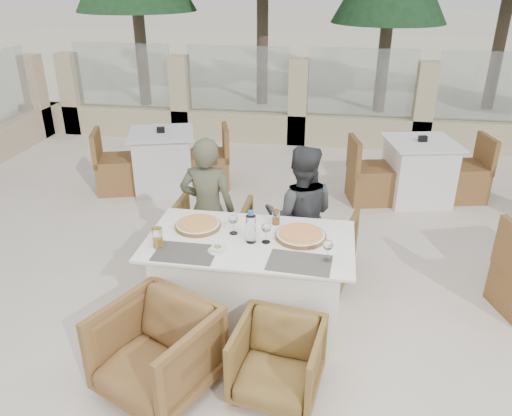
# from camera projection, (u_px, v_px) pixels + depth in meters

# --- Properties ---
(ground) EXTENTS (80.00, 80.00, 0.00)m
(ground) POSITION_uv_depth(u_px,v_px,m) (247.00, 316.00, 4.23)
(ground) COLOR beige
(ground) RESTS_ON ground
(sand_patch) EXTENTS (30.00, 16.00, 0.01)m
(sand_patch) POSITION_uv_depth(u_px,v_px,m) (320.00, 59.00, 16.72)
(sand_patch) COLOR beige
(sand_patch) RESTS_ON ground
(perimeter_wall_far) EXTENTS (10.00, 0.34, 1.60)m
(perimeter_wall_far) POSITION_uv_depth(u_px,v_px,m) (298.00, 96.00, 8.17)
(perimeter_wall_far) COLOR #C9BA8D
(perimeter_wall_far) RESTS_ON ground
(dining_table) EXTENTS (1.60, 0.90, 0.77)m
(dining_table) POSITION_uv_depth(u_px,v_px,m) (250.00, 282.00, 4.01)
(dining_table) COLOR white
(dining_table) RESTS_ON ground
(placemat_near_left) EXTENTS (0.45, 0.30, 0.00)m
(placemat_near_left) POSITION_uv_depth(u_px,v_px,m) (185.00, 253.00, 3.66)
(placemat_near_left) COLOR #514B45
(placemat_near_left) RESTS_ON dining_table
(placemat_near_right) EXTENTS (0.47, 0.33, 0.00)m
(placemat_near_right) POSITION_uv_depth(u_px,v_px,m) (299.00, 263.00, 3.54)
(placemat_near_right) COLOR #59554C
(placemat_near_right) RESTS_ON dining_table
(pizza_left) EXTENTS (0.46, 0.46, 0.05)m
(pizza_left) POSITION_uv_depth(u_px,v_px,m) (198.00, 225.00, 4.02)
(pizza_left) COLOR #CE601C
(pizza_left) RESTS_ON dining_table
(pizza_right) EXTENTS (0.44, 0.44, 0.05)m
(pizza_right) POSITION_uv_depth(u_px,v_px,m) (301.00, 235.00, 3.86)
(pizza_right) COLOR #E4551F
(pizza_right) RESTS_ON dining_table
(water_bottle) EXTENTS (0.09, 0.09, 0.26)m
(water_bottle) POSITION_uv_depth(u_px,v_px,m) (251.00, 227.00, 3.76)
(water_bottle) COLOR #AAC4DF
(water_bottle) RESTS_ON dining_table
(wine_glass_centre) EXTENTS (0.09, 0.09, 0.18)m
(wine_glass_centre) POSITION_uv_depth(u_px,v_px,m) (233.00, 223.00, 3.90)
(wine_glass_centre) COLOR silver
(wine_glass_centre) RESTS_ON dining_table
(wine_glass_near) EXTENTS (0.10, 0.10, 0.18)m
(wine_glass_near) POSITION_uv_depth(u_px,v_px,m) (266.00, 232.00, 3.77)
(wine_glass_near) COLOR silver
(wine_glass_near) RESTS_ON dining_table
(wine_glass_corner) EXTENTS (0.09, 0.09, 0.18)m
(wine_glass_corner) POSITION_uv_depth(u_px,v_px,m) (328.00, 249.00, 3.53)
(wine_glass_corner) COLOR white
(wine_glass_corner) RESTS_ON dining_table
(beer_glass_left) EXTENTS (0.10, 0.10, 0.16)m
(beer_glass_left) POSITION_uv_depth(u_px,v_px,m) (158.00, 238.00, 3.71)
(beer_glass_left) COLOR gold
(beer_glass_left) RESTS_ON dining_table
(beer_glass_right) EXTENTS (0.06, 0.06, 0.13)m
(beer_glass_right) POSITION_uv_depth(u_px,v_px,m) (276.00, 217.00, 4.06)
(beer_glass_right) COLOR #C56D1B
(beer_glass_right) RESTS_ON dining_table
(olive_dish) EXTENTS (0.14, 0.14, 0.04)m
(olive_dish) POSITION_uv_depth(u_px,v_px,m) (218.00, 248.00, 3.68)
(olive_dish) COLOR silver
(olive_dish) RESTS_ON dining_table
(armchair_far_left) EXTENTS (0.72, 0.74, 0.66)m
(armchair_far_left) POSITION_uv_depth(u_px,v_px,m) (211.00, 236.00, 4.82)
(armchair_far_left) COLOR olive
(armchair_far_left) RESTS_ON ground
(armchair_far_right) EXTENTS (0.81, 0.83, 0.64)m
(armchair_far_right) POSITION_uv_depth(u_px,v_px,m) (315.00, 245.00, 4.68)
(armchair_far_right) COLOR brown
(armchair_far_right) RESTS_ON ground
(armchair_near_left) EXTENTS (0.92, 0.93, 0.65)m
(armchair_near_left) POSITION_uv_depth(u_px,v_px,m) (156.00, 352.00, 3.36)
(armchair_near_left) COLOR brown
(armchair_near_left) RESTS_ON ground
(armchair_near_right) EXTENTS (0.65, 0.66, 0.53)m
(armchair_near_right) POSITION_uv_depth(u_px,v_px,m) (277.00, 361.00, 3.36)
(armchair_near_right) COLOR brown
(armchair_near_right) RESTS_ON ground
(diner_left) EXTENTS (0.51, 0.34, 1.37)m
(diner_left) POSITION_uv_depth(u_px,v_px,m) (208.00, 210.00, 4.52)
(diner_left) COLOR #51523B
(diner_left) RESTS_ON ground
(diner_right) EXTENTS (0.67, 0.54, 1.33)m
(diner_right) POSITION_uv_depth(u_px,v_px,m) (300.00, 216.00, 4.45)
(diner_right) COLOR #3A3D40
(diner_right) RESTS_ON ground
(bg_table_a) EXTENTS (1.81, 1.26, 0.77)m
(bg_table_a) POSITION_uv_depth(u_px,v_px,m) (163.00, 161.00, 6.58)
(bg_table_a) COLOR silver
(bg_table_a) RESTS_ON ground
(bg_table_b) EXTENTS (1.78, 1.16, 0.77)m
(bg_table_b) POSITION_uv_depth(u_px,v_px,m) (418.00, 171.00, 6.24)
(bg_table_b) COLOR white
(bg_table_b) RESTS_ON ground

